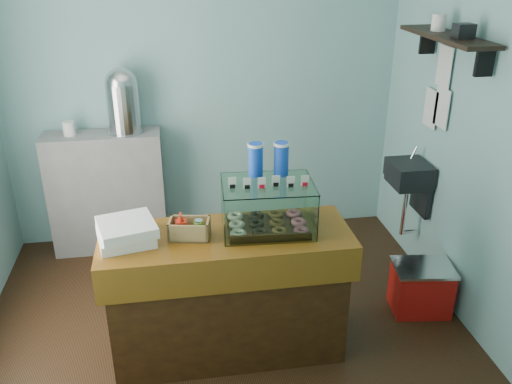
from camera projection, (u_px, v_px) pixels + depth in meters
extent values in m
plane|color=black|center=(225.00, 324.00, 4.02)|extent=(3.50, 3.50, 0.00)
cube|color=#84BFC1|center=(203.00, 90.00, 4.79)|extent=(3.50, 0.04, 2.80)
cube|color=#84BFC1|center=(259.00, 276.00, 2.10)|extent=(3.50, 0.04, 2.80)
cube|color=#84BFC1|center=(475.00, 133.00, 3.70)|extent=(0.04, 3.00, 2.80)
cube|color=black|center=(409.00, 172.00, 4.38)|extent=(0.30, 0.35, 0.15)
cube|color=black|center=(421.00, 193.00, 4.48)|extent=(0.04, 0.30, 0.35)
cylinder|color=silver|center=(414.00, 153.00, 4.43)|extent=(0.02, 0.02, 0.12)
cylinder|color=silver|center=(404.00, 210.00, 4.52)|extent=(0.04, 0.04, 0.45)
cube|color=black|center=(447.00, 36.00, 3.70)|extent=(0.25, 1.00, 0.03)
cube|color=black|center=(485.00, 62.00, 3.39)|extent=(0.12, 0.03, 0.18)
cube|color=black|center=(428.00, 42.00, 4.11)|extent=(0.12, 0.03, 0.18)
cube|color=silver|center=(442.00, 108.00, 4.08)|extent=(0.01, 0.21, 0.30)
cube|color=silver|center=(431.00, 108.00, 4.25)|extent=(0.01, 0.21, 0.30)
cube|color=silver|center=(444.00, 67.00, 4.00)|extent=(0.01, 0.21, 0.30)
cube|color=#40240C|center=(228.00, 297.00, 3.63)|extent=(1.50, 0.56, 0.84)
cube|color=#4B210A|center=(226.00, 238.00, 3.44)|extent=(1.60, 0.60, 0.06)
cube|color=#4B210A|center=(232.00, 279.00, 3.24)|extent=(1.60, 0.04, 0.18)
cube|color=gray|center=(108.00, 192.00, 4.85)|extent=(1.00, 0.32, 1.10)
cube|color=black|center=(267.00, 227.00, 3.50)|extent=(0.53, 0.39, 0.02)
torus|color=beige|center=(239.00, 234.00, 3.36)|extent=(0.10, 0.10, 0.03)
torus|color=black|center=(259.00, 233.00, 3.37)|extent=(0.10, 0.10, 0.03)
torus|color=brown|center=(280.00, 232.00, 3.38)|extent=(0.10, 0.10, 0.03)
torus|color=#D46481|center=(301.00, 231.00, 3.39)|extent=(0.10, 0.10, 0.03)
torus|color=beige|center=(237.00, 225.00, 3.47)|extent=(0.10, 0.10, 0.03)
torus|color=black|center=(257.00, 224.00, 3.48)|extent=(0.10, 0.10, 0.03)
torus|color=brown|center=(277.00, 223.00, 3.49)|extent=(0.10, 0.10, 0.03)
torus|color=#D46481|center=(297.00, 222.00, 3.50)|extent=(0.10, 0.10, 0.03)
torus|color=beige|center=(236.00, 216.00, 3.58)|extent=(0.10, 0.10, 0.03)
torus|color=black|center=(255.00, 215.00, 3.59)|extent=(0.10, 0.10, 0.03)
torus|color=brown|center=(275.00, 214.00, 3.60)|extent=(0.10, 0.10, 0.03)
torus|color=#D46481|center=(294.00, 213.00, 3.61)|extent=(0.10, 0.10, 0.03)
cube|color=white|center=(272.00, 222.00, 3.25)|extent=(0.57, 0.04, 0.31)
cube|color=white|center=(264.00, 193.00, 3.62)|extent=(0.57, 0.04, 0.31)
cube|color=white|center=(223.00, 209.00, 3.41)|extent=(0.03, 0.41, 0.31)
cube|color=white|center=(311.00, 205.00, 3.46)|extent=(0.03, 0.41, 0.31)
cube|color=white|center=(268.00, 184.00, 3.37)|extent=(0.60, 0.46, 0.01)
cube|color=silver|center=(232.00, 183.00, 3.29)|extent=(0.05, 0.01, 0.07)
cube|color=black|center=(232.00, 187.00, 3.30)|extent=(0.03, 0.02, 0.02)
cube|color=silver|center=(247.00, 183.00, 3.30)|extent=(0.05, 0.01, 0.07)
cube|color=black|center=(247.00, 186.00, 3.31)|extent=(0.03, 0.02, 0.02)
cube|color=silver|center=(262.00, 182.00, 3.31)|extent=(0.05, 0.01, 0.07)
cube|color=red|center=(262.00, 185.00, 3.31)|extent=(0.03, 0.02, 0.02)
cube|color=silver|center=(276.00, 181.00, 3.31)|extent=(0.05, 0.01, 0.07)
cube|color=black|center=(276.00, 185.00, 3.32)|extent=(0.03, 0.02, 0.02)
cube|color=silver|center=(290.00, 181.00, 3.32)|extent=(0.05, 0.01, 0.07)
cube|color=black|center=(290.00, 184.00, 3.33)|extent=(0.03, 0.02, 0.02)
cube|color=silver|center=(305.00, 180.00, 3.33)|extent=(0.05, 0.01, 0.07)
cube|color=red|center=(305.00, 184.00, 3.34)|extent=(0.03, 0.02, 0.02)
cylinder|color=blue|center=(256.00, 160.00, 3.44)|extent=(0.09, 0.09, 0.22)
cylinder|color=white|center=(256.00, 145.00, 3.40)|extent=(0.10, 0.10, 0.02)
cylinder|color=blue|center=(281.00, 159.00, 3.46)|extent=(0.09, 0.09, 0.22)
cylinder|color=white|center=(282.00, 144.00, 3.42)|extent=(0.10, 0.10, 0.02)
cube|color=#A68B53|center=(190.00, 236.00, 3.39)|extent=(0.27, 0.20, 0.01)
cube|color=#A68B53|center=(188.00, 234.00, 3.30)|extent=(0.25, 0.06, 0.12)
cube|color=#A68B53|center=(191.00, 224.00, 3.43)|extent=(0.25, 0.06, 0.12)
cube|color=#A68B53|center=(171.00, 229.00, 3.37)|extent=(0.04, 0.15, 0.12)
cube|color=#A68B53|center=(208.00, 229.00, 3.36)|extent=(0.04, 0.15, 0.12)
imported|color=red|center=(181.00, 224.00, 3.36)|extent=(0.08, 0.09, 0.16)
cylinder|color=#549C2A|center=(199.00, 229.00, 3.36)|extent=(0.06, 0.06, 0.10)
cylinder|color=silver|center=(199.00, 221.00, 3.34)|extent=(0.05, 0.05, 0.01)
cube|color=white|center=(126.00, 236.00, 3.34)|extent=(0.39, 0.39, 0.07)
cube|color=white|center=(127.00, 227.00, 3.31)|extent=(0.40, 0.40, 0.07)
cylinder|color=silver|center=(126.00, 132.00, 4.65)|extent=(0.31, 0.31, 0.01)
cylinder|color=silver|center=(124.00, 108.00, 4.57)|extent=(0.27, 0.27, 0.41)
sphere|color=silver|center=(121.00, 84.00, 4.48)|extent=(0.27, 0.27, 0.27)
cube|color=red|center=(421.00, 289.00, 4.12)|extent=(0.46, 0.37, 0.37)
cube|color=silver|center=(424.00, 268.00, 4.04)|extent=(0.48, 0.39, 0.02)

